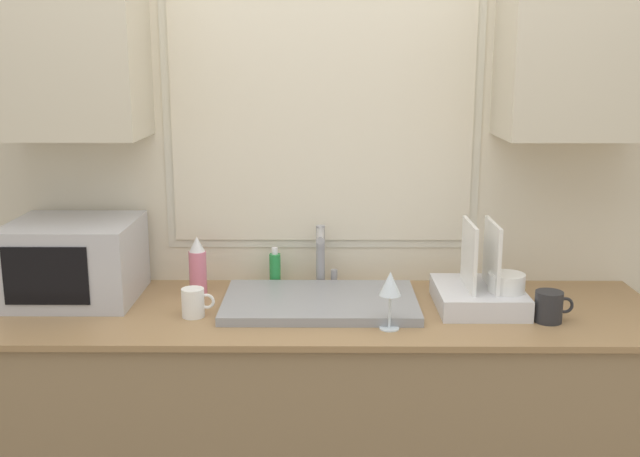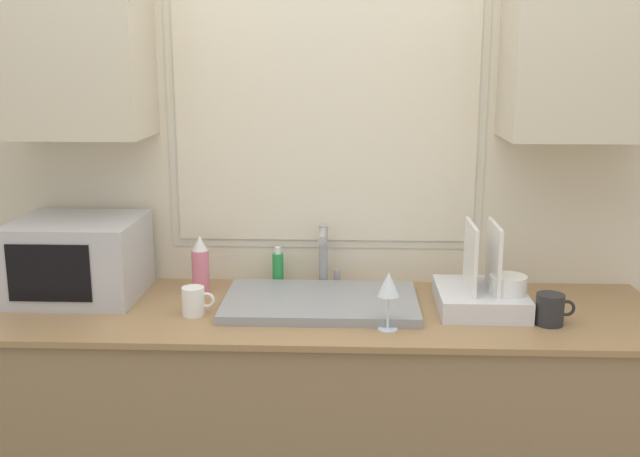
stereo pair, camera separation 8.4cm
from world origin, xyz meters
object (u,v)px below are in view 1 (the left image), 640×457
object	(u,v)px
microwave	(75,260)
mug_near_sink	(194,303)
soap_bottle	(275,269)
wine_glass	(390,286)
dish_rack	(482,290)
faucet	(322,251)
spray_bottle	(198,266)

from	to	relation	value
microwave	mug_near_sink	world-z (taller)	microwave
soap_bottle	mug_near_sink	world-z (taller)	soap_bottle
mug_near_sink	wine_glass	bearing A→B (deg)	-9.92
dish_rack	wine_glass	distance (m)	0.39
dish_rack	microwave	bearing A→B (deg)	176.22
soap_bottle	dish_rack	bearing A→B (deg)	-18.94
mug_near_sink	faucet	bearing A→B (deg)	37.53
faucet	wine_glass	world-z (taller)	faucet
faucet	dish_rack	distance (m)	0.58
soap_bottle	faucet	bearing A→B (deg)	-7.46
dish_rack	soap_bottle	world-z (taller)	dish_rack
mug_near_sink	soap_bottle	bearing A→B (deg)	54.60
dish_rack	spray_bottle	distance (m)	0.98
faucet	spray_bottle	distance (m)	0.44
faucet	spray_bottle	bearing A→B (deg)	-170.49
faucet	microwave	world-z (taller)	microwave
dish_rack	spray_bottle	xyz separation A→B (m)	(-0.97, 0.15, 0.04)
soap_bottle	spray_bottle	bearing A→B (deg)	-160.24
soap_bottle	wine_glass	size ratio (longest dim) A/B	0.79
dish_rack	mug_near_sink	world-z (taller)	dish_rack
faucet	soap_bottle	distance (m)	0.19
dish_rack	spray_bottle	bearing A→B (deg)	171.42
spray_bottle	wine_glass	xyz separation A→B (m)	(0.64, -0.35, 0.04)
soap_bottle	wine_glass	distance (m)	0.59
faucet	soap_bottle	world-z (taller)	faucet
spray_bottle	soap_bottle	distance (m)	0.28
spray_bottle	mug_near_sink	xyz separation A→B (m)	(0.03, -0.24, -0.05)
faucet	wine_glass	bearing A→B (deg)	-63.63
faucet	dish_rack	world-z (taller)	dish_rack
spray_bottle	mug_near_sink	size ratio (longest dim) A/B	1.94
wine_glass	microwave	bearing A→B (deg)	164.38
mug_near_sink	wine_glass	size ratio (longest dim) A/B	0.58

